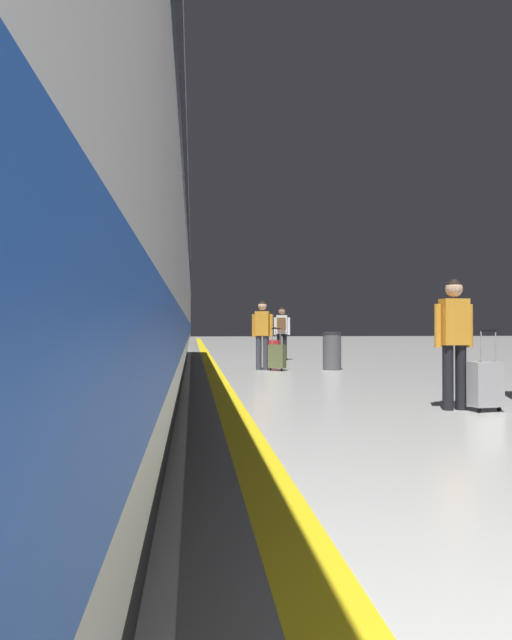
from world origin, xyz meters
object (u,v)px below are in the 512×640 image
Objects in this scene: suitcase_far at (273,349)px; waste_bin at (332,351)px; passenger_far at (282,329)px; passenger_near at (454,334)px; suitcase_near at (485,384)px; passenger_mid at (262,330)px; high_speed_train at (83,222)px; suitcase_mid at (277,356)px.

suitcase_far is 1.12× the size of waste_bin.
suitcase_far is (-0.31, -0.27, -0.63)m from passenger_far.
passenger_far is 1.80× the size of waste_bin.
passenger_near reaches higher than suitcase_far.
waste_bin is (-0.23, 6.55, 0.13)m from suitcase_near.
passenger_mid is at bearing 105.82° from suitcase_near.
suitcase_far is at bearing 65.35° from high_speed_train.
passenger_far is at bearing 73.92° from passenger_mid.
suitcase_near is (5.07, -1.56, -2.17)m from high_speed_train.
suitcase_near is 10.24m from suitcase_far.
passenger_near is 0.98× the size of passenger_mid.
passenger_near reaches higher than suitcase_mid.
high_speed_train is 5.73m from suitcase_near.
passenger_far is at bearing 79.19° from suitcase_mid.
passenger_near is 6.71m from passenger_mid.
passenger_near is 10.30m from passenger_far.
suitcase_far is (-0.80, 10.02, -0.60)m from passenger_near.
passenger_near is at bearing -78.75° from suitcase_mid.
waste_bin is at bearing 4.64° from suitcase_mid.
passenger_far is at bearing 92.71° from passenger_near.
waste_bin is at bearing 91.97° from suitcase_near.
high_speed_train is at bearing 163.48° from passenger_near.
suitcase_near is 6.56m from waste_bin.
high_speed_train is at bearing -134.18° from waste_bin.
suitcase_mid is 1.36m from waste_bin.
suitcase_far reaches higher than suitcase_near.
suitcase_near is 1.09× the size of waste_bin.
passenger_near is 1.59× the size of suitcase_far.
high_speed_train reaches higher than passenger_far.
waste_bin is at bearing -81.50° from passenger_far.
suitcase_mid is at bearing 54.34° from high_speed_train.
passenger_near is 10.07m from suitcase_far.
suitcase_near is 6.63m from suitcase_mid.
passenger_near is at bearing -16.52° from high_speed_train.
passenger_mid is (-1.57, 6.52, 0.02)m from passenger_near.
suitcase_far is at bearing 103.87° from waste_bin.
passenger_mid is 1.01× the size of passenger_far.
passenger_mid is (3.18, 5.11, -1.54)m from high_speed_train.
waste_bin is (0.58, -3.89, -0.51)m from passenger_far.
passenger_mid is 0.74m from suitcase_mid.
high_speed_train reaches higher than suitcase_mid.
high_speed_train is 26.47× the size of suitcase_far.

